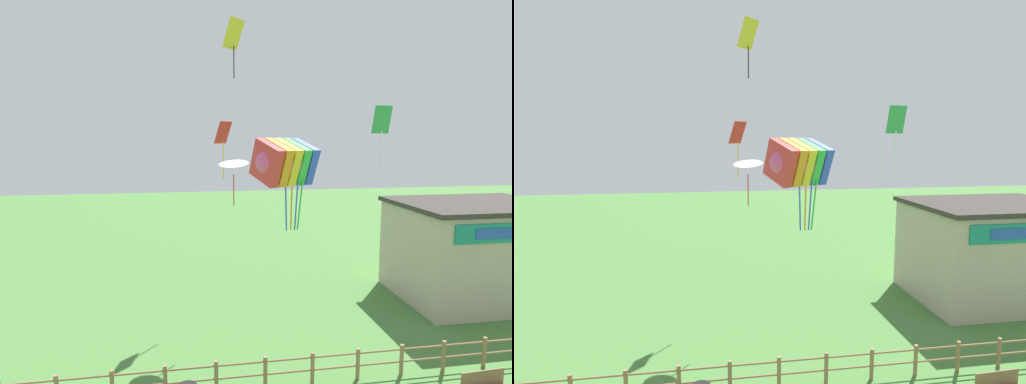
{
  "view_description": "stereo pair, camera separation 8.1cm",
  "coord_description": "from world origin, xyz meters",
  "views": [
    {
      "loc": [
        -2.35,
        -5.38,
        8.52
      ],
      "look_at": [
        0.0,
        9.12,
        6.57
      ],
      "focal_mm": 28.0,
      "sensor_mm": 36.0,
      "label": 1
    },
    {
      "loc": [
        -2.27,
        -5.4,
        8.52
      ],
      "look_at": [
        0.0,
        9.12,
        6.57
      ],
      "focal_mm": 28.0,
      "sensor_mm": 36.0,
      "label": 2
    }
  ],
  "objects": [
    {
      "name": "wooden_fence",
      "position": [
        0.0,
        7.12,
        0.65
      ],
      "size": [
        20.23,
        0.14,
        1.17
      ],
      "color": "olive",
      "rests_on": "ground_plane"
    },
    {
      "name": "kite_red_diamond",
      "position": [
        -0.77,
        14.52,
        8.6
      ],
      "size": [
        0.95,
        0.92,
        2.83
      ],
      "color": "red"
    },
    {
      "name": "kite_green_diamond",
      "position": [
        5.32,
        9.99,
        9.02
      ],
      "size": [
        0.85,
        0.39,
        2.93
      ],
      "color": "green"
    },
    {
      "name": "kite_rainbow_parafoil",
      "position": [
        0.91,
        8.42,
        7.72
      ],
      "size": [
        2.85,
        2.53,
        3.31
      ],
      "color": "#E54C8C"
    },
    {
      "name": "kite_yellow_diamond",
      "position": [
        -0.35,
        13.21,
        13.07
      ],
      "size": [
        1.07,
        1.04,
        2.57
      ],
      "color": "yellow"
    },
    {
      "name": "seaside_building",
      "position": [
        12.61,
        13.33,
        2.62
      ],
      "size": [
        8.25,
        6.12,
        5.21
      ],
      "color": "#B7A88E",
      "rests_on": "ground_plane"
    },
    {
      "name": "kite_white_delta",
      "position": [
        -0.5,
        12.25,
        7.47
      ],
      "size": [
        1.75,
        1.75,
        2.14
      ],
      "color": "white"
    }
  ]
}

